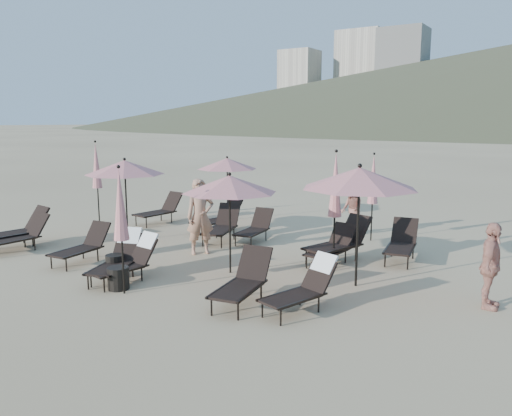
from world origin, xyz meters
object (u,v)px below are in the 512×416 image
Objects in this scene: lounger_3 at (119,257)px; lounger_13 at (332,247)px; beachgoer_a at (200,217)px; lounger_12 at (17,229)px; lounger_0 at (20,235)px; umbrella_closed_1 at (335,185)px; umbrella_closed_2 at (96,166)px; umbrella_open_0 at (125,167)px; side_table_0 at (115,266)px; lounger_10 at (340,241)px; lounger_6 at (160,209)px; beachgoer_b at (351,210)px; lounger_9 at (255,227)px; umbrella_open_1 at (230,184)px; lounger_1 at (82,245)px; lounger_4 at (243,281)px; umbrella_closed_0 at (120,205)px; umbrella_open_3 at (227,164)px; lounger_11 at (401,243)px; lounger_8 at (222,225)px; side_table_1 at (118,278)px; beachgoer_c at (491,266)px; lounger_7 at (219,217)px; umbrella_closed_3 at (373,180)px; umbrella_open_2 at (359,178)px; lounger_5 at (304,286)px; lounger_2 at (129,260)px.

lounger_3 is 1.07× the size of lounger_13.
lounger_12 is at bearing 154.62° from beachgoer_a.
lounger_3 reaches higher than lounger_13.
umbrella_closed_1 is at bearing 27.94° from lounger_0.
umbrella_closed_2 reaches higher than umbrella_closed_1.
umbrella_open_0 is 4.80× the size of side_table_0.
lounger_6 is at bearing -170.98° from lounger_10.
beachgoer_b is at bearing 48.86° from lounger_0.
lounger_10 reaches higher than lounger_13.
lounger_13 is (2.74, -0.86, 0.01)m from lounger_9.
lounger_0 is 4.08m from umbrella_closed_2.
umbrella_open_1 is at bearing -17.41° from umbrella_closed_2.
lounger_10 is 1.01× the size of beachgoer_a.
umbrella_open_1 reaches higher than lounger_0.
side_table_0 is at bearing -18.69° from lounger_1.
umbrella_closed_0 is at bearing -169.56° from lounger_4.
beachgoer_b is (-0.83, 2.78, 0.27)m from lounger_10.
umbrella_closed_2 is (-3.50, 3.43, 1.49)m from lounger_1.
lounger_10 is 0.89× the size of umbrella_open_3.
lounger_11 is (1.59, 4.51, -0.00)m from lounger_4.
umbrella_closed_0 reaches higher than lounger_10.
lounger_12 is (-4.27, -3.51, 0.02)m from lounger_8.
beachgoer_c reaches higher than side_table_1.
umbrella_closed_3 is (4.33, 1.44, 1.29)m from lounger_7.
umbrella_open_2 reaches higher than umbrella_open_3.
umbrella_open_3 is at bearing -129.01° from beachgoer_b.
umbrella_open_0 reaches higher than beachgoer_a.
lounger_5 is (4.22, 0.50, -0.02)m from lounger_3.
umbrella_closed_0 is at bearing -102.90° from lounger_10.
lounger_1 is 1.72m from lounger_3.
side_table_1 is at bearing -4.63° from lounger_0.
lounger_5 is 0.92× the size of lounger_7.
beachgoer_a is at bearing 0.62° from umbrella_open_0.
lounger_6 is at bearing -134.08° from umbrella_open_3.
lounger_9 is at bearing 175.64° from lounger_11.
lounger_0 is at bearing -90.03° from lounger_6.
lounger_3 is (-0.31, -0.01, 0.02)m from lounger_2.
lounger_11 is 2.87m from beachgoer_b.
umbrella_open_0 is (-7.15, -2.18, 1.65)m from lounger_11.
lounger_2 is 1.54m from umbrella_closed_0.
lounger_0 is 9.75m from lounger_11.
umbrella_open_0 is 3.02m from umbrella_closed_2.
beachgoer_c reaches higher than lounger_5.
lounger_4 is 4.85m from lounger_9.
beachgoer_c reaches higher than lounger_6.
lounger_8 is (3.24, -0.92, 0.00)m from lounger_6.
lounger_13 is at bearing 55.55° from lounger_2.
lounger_9 is (4.61, 4.17, -0.02)m from lounger_0.
umbrella_open_2 is 5.15× the size of side_table_0.
side_table_0 is 0.32× the size of beachgoer_b.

